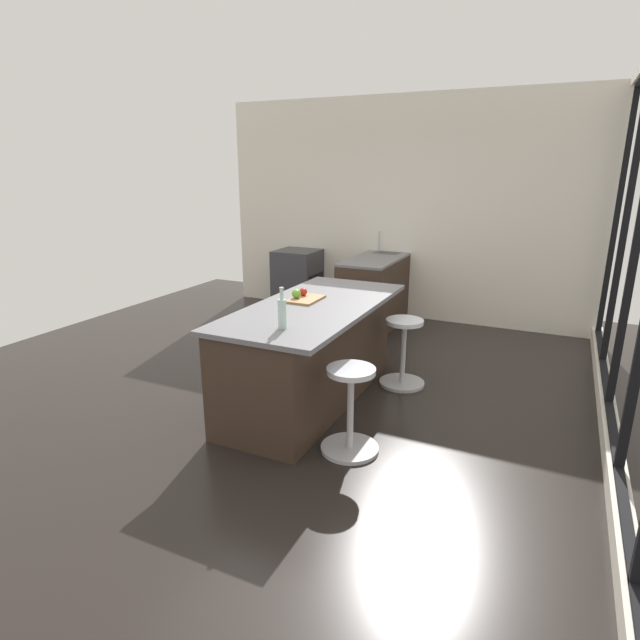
# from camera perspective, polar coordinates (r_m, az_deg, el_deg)

# --- Properties ---
(ground_plane) EXTENTS (7.66, 7.66, 0.00)m
(ground_plane) POSITION_cam_1_polar(r_m,az_deg,el_deg) (5.01, -1.74, -7.70)
(ground_plane) COLOR black
(window_panel_rear) EXTENTS (5.89, 0.12, 2.97)m
(window_panel_rear) POSITION_cam_1_polar(r_m,az_deg,el_deg) (4.18, 31.68, 2.64)
(window_panel_rear) COLOR silver
(window_panel_rear) RESTS_ON ground_plane
(interior_partition_left) EXTENTS (0.12, 5.18, 2.97)m
(interior_partition_left) POSITION_cam_1_polar(r_m,az_deg,el_deg) (7.33, 8.88, 11.91)
(interior_partition_left) COLOR silver
(interior_partition_left) RESTS_ON ground_plane
(sink_cabinet) EXTENTS (1.93, 0.60, 1.20)m
(sink_cabinet) POSITION_cam_1_polar(r_m,az_deg,el_deg) (7.19, 6.87, 3.65)
(sink_cabinet) COLOR #38281E
(sink_cabinet) RESTS_ON ground_plane
(oven_range) EXTENTS (0.60, 0.61, 0.89)m
(oven_range) POSITION_cam_1_polar(r_m,az_deg,el_deg) (7.70, -2.46, 4.44)
(oven_range) COLOR #38383D
(oven_range) RESTS_ON ground_plane
(kitchen_island) EXTENTS (2.16, 0.98, 0.91)m
(kitchen_island) POSITION_cam_1_polar(r_m,az_deg,el_deg) (4.65, -1.08, -3.54)
(kitchen_island) COLOR #38281E
(kitchen_island) RESTS_ON ground_plane
(stool_by_window) EXTENTS (0.44, 0.44, 0.66)m
(stool_by_window) POSITION_cam_1_polar(r_m,az_deg,el_deg) (5.08, 9.16, -3.76)
(stool_by_window) COLOR #B7B7BC
(stool_by_window) RESTS_ON ground_plane
(stool_middle) EXTENTS (0.44, 0.44, 0.66)m
(stool_middle) POSITION_cam_1_polar(r_m,az_deg,el_deg) (3.89, 3.37, -10.14)
(stool_middle) COLOR #B7B7BC
(stool_middle) RESTS_ON ground_plane
(cutting_board) EXTENTS (0.36, 0.24, 0.02)m
(cutting_board) POSITION_cam_1_polar(r_m,az_deg,el_deg) (4.64, -1.58, 2.31)
(cutting_board) COLOR olive
(cutting_board) RESTS_ON kitchen_island
(apple_red) EXTENTS (0.07, 0.07, 0.07)m
(apple_red) POSITION_cam_1_polar(r_m,az_deg,el_deg) (4.72, -1.85, 3.14)
(apple_red) COLOR red
(apple_red) RESTS_ON cutting_board
(apple_green) EXTENTS (0.08, 0.08, 0.08)m
(apple_green) POSITION_cam_1_polar(r_m,az_deg,el_deg) (4.63, -2.63, 2.93)
(apple_green) COLOR #609E2D
(apple_green) RESTS_ON cutting_board
(water_bottle) EXTENTS (0.06, 0.06, 0.31)m
(water_bottle) POSITION_cam_1_polar(r_m,az_deg,el_deg) (3.80, -4.21, 0.84)
(water_bottle) COLOR silver
(water_bottle) RESTS_ON kitchen_island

